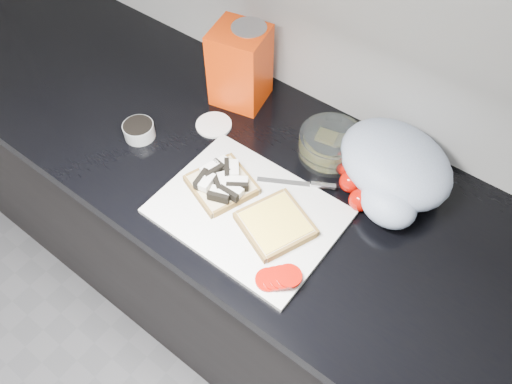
# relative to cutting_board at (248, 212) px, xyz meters

# --- Properties ---
(base_cabinet) EXTENTS (3.50, 0.60, 0.86)m
(base_cabinet) POSITION_rel_cutting_board_xyz_m (-0.00, 0.12, -0.48)
(base_cabinet) COLOR black
(base_cabinet) RESTS_ON ground
(countertop) EXTENTS (3.50, 0.64, 0.04)m
(countertop) POSITION_rel_cutting_board_xyz_m (-0.00, 0.12, -0.03)
(countertop) COLOR black
(countertop) RESTS_ON base_cabinet
(cutting_board) EXTENTS (0.40, 0.30, 0.01)m
(cutting_board) POSITION_rel_cutting_board_xyz_m (0.00, 0.00, 0.00)
(cutting_board) COLOR silver
(cutting_board) RESTS_ON countertop
(bread_left) EXTENTS (0.18, 0.18, 0.04)m
(bread_left) POSITION_rel_cutting_board_xyz_m (-0.09, 0.02, 0.02)
(bread_left) COLOR beige
(bread_left) RESTS_ON cutting_board
(bread_right) EXTENTS (0.19, 0.19, 0.02)m
(bread_right) POSITION_rel_cutting_board_xyz_m (0.08, 0.00, 0.02)
(bread_right) COLOR beige
(bread_right) RESTS_ON cutting_board
(tomato_slices) EXTENTS (0.10, 0.09, 0.02)m
(tomato_slices) POSITION_rel_cutting_board_xyz_m (0.16, -0.10, 0.02)
(tomato_slices) COLOR #AC0B03
(tomato_slices) RESTS_ON cutting_board
(knife) EXTENTS (0.17, 0.10, 0.01)m
(knife) POSITION_rel_cutting_board_xyz_m (0.06, 0.14, 0.01)
(knife) COLOR #B7B7BC
(knife) RESTS_ON cutting_board
(seed_tub) EXTENTS (0.08, 0.08, 0.04)m
(seed_tub) POSITION_rel_cutting_board_xyz_m (-0.37, 0.02, 0.02)
(seed_tub) COLOR #A5AAAA
(seed_tub) RESTS_ON countertop
(tub_lid) EXTENTS (0.10, 0.10, 0.01)m
(tub_lid) POSITION_rel_cutting_board_xyz_m (-0.24, 0.17, -0.00)
(tub_lid) COLOR white
(tub_lid) RESTS_ON countertop
(glass_bowl) EXTENTS (0.16, 0.16, 0.07)m
(glass_bowl) POSITION_rel_cutting_board_xyz_m (0.05, 0.27, 0.03)
(glass_bowl) COLOR silver
(glass_bowl) RESTS_ON countertop
(bread_bag) EXTENTS (0.16, 0.15, 0.21)m
(bread_bag) POSITION_rel_cutting_board_xyz_m (-0.26, 0.30, 0.10)
(bread_bag) COLOR #FF3504
(bread_bag) RESTS_ON countertop
(steel_canister) EXTENTS (0.09, 0.09, 0.21)m
(steel_canister) POSITION_rel_cutting_board_xyz_m (-0.25, 0.32, 0.10)
(steel_canister) COLOR #B8B7BC
(steel_canister) RESTS_ON countertop
(grocery_bag) EXTENTS (0.34, 0.33, 0.13)m
(grocery_bag) POSITION_rel_cutting_board_xyz_m (0.21, 0.27, 0.05)
(grocery_bag) COLOR silver
(grocery_bag) RESTS_ON countertop
(whole_tomatoes) EXTENTS (0.13, 0.12, 0.05)m
(whole_tomatoes) POSITION_rel_cutting_board_xyz_m (0.15, 0.20, 0.02)
(whole_tomatoes) COLOR #AC0B03
(whole_tomatoes) RESTS_ON countertop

